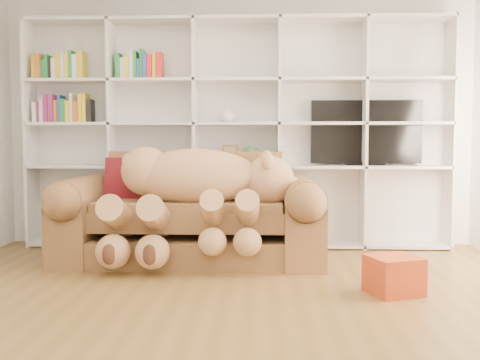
{
  "coord_description": "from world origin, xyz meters",
  "views": [
    {
      "loc": [
        0.25,
        -3.32,
        1.1
      ],
      "look_at": [
        0.06,
        1.63,
        0.76
      ],
      "focal_mm": 40.0,
      "sensor_mm": 36.0,
      "label": 1
    }
  ],
  "objects_px": {
    "sofa": "(191,219)",
    "tv": "(366,133)",
    "teddy_bear": "(195,188)",
    "gift_box": "(394,275)"
  },
  "relations": [
    {
      "from": "sofa",
      "to": "tv",
      "type": "distance_m",
      "value": 2.06
    },
    {
      "from": "gift_box",
      "to": "tv",
      "type": "relative_size",
      "value": 0.3
    },
    {
      "from": "sofa",
      "to": "gift_box",
      "type": "xyz_separation_m",
      "value": [
        1.62,
        -1.08,
        -0.24
      ]
    },
    {
      "from": "sofa",
      "to": "teddy_bear",
      "type": "distance_m",
      "value": 0.38
    },
    {
      "from": "sofa",
      "to": "teddy_bear",
      "type": "xyz_separation_m",
      "value": [
        0.06,
        -0.2,
        0.31
      ]
    },
    {
      "from": "teddy_bear",
      "to": "tv",
      "type": "distance_m",
      "value": 1.99
    },
    {
      "from": "sofa",
      "to": "tv",
      "type": "xyz_separation_m",
      "value": [
        1.75,
        0.72,
        0.82
      ]
    },
    {
      "from": "gift_box",
      "to": "tv",
      "type": "bearing_deg",
      "value": 85.91
    },
    {
      "from": "sofa",
      "to": "gift_box",
      "type": "relative_size",
      "value": 7.0
    },
    {
      "from": "teddy_bear",
      "to": "tv",
      "type": "xyz_separation_m",
      "value": [
        1.69,
        0.92,
        0.5
      ]
    }
  ]
}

